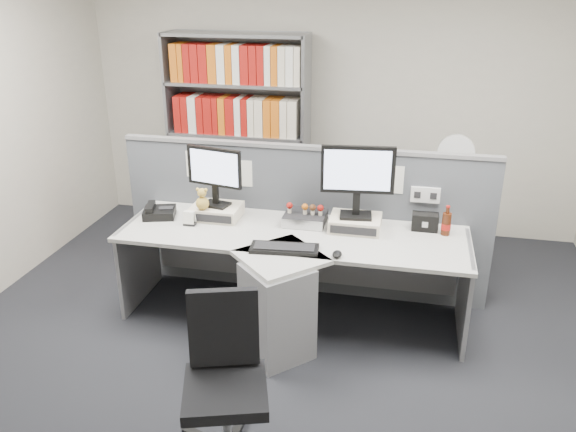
% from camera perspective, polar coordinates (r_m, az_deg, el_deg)
% --- Properties ---
extents(ground, '(5.50, 5.50, 0.00)m').
position_cam_1_polar(ground, '(4.04, -2.03, -15.70)').
color(ground, '#25262B').
rests_on(ground, ground).
extents(room_shell, '(5.04, 5.54, 2.72)m').
position_cam_1_polar(room_shell, '(3.25, -2.46, 9.95)').
color(room_shell, beige).
rests_on(room_shell, ground).
extents(partition, '(3.00, 0.08, 1.27)m').
position_cam_1_polar(partition, '(4.77, 1.58, -0.33)').
color(partition, '#54585F').
rests_on(partition, ground).
extents(desk, '(2.60, 1.20, 0.72)m').
position_cam_1_polar(desk, '(4.27, -0.16, -6.04)').
color(desk, beige).
rests_on(desk, ground).
extents(monitor_riser_left, '(0.38, 0.31, 0.10)m').
position_cam_1_polar(monitor_riser_left, '(4.63, -7.03, 0.45)').
color(monitor_riser_left, beige).
rests_on(monitor_riser_left, desk).
extents(monitor_riser_right, '(0.38, 0.31, 0.10)m').
position_cam_1_polar(monitor_riser_right, '(4.41, 6.60, -0.68)').
color(monitor_riser_right, beige).
rests_on(monitor_riser_right, desk).
extents(monitor_left, '(0.46, 0.19, 0.47)m').
position_cam_1_polar(monitor_left, '(4.52, -7.22, 4.33)').
color(monitor_left, black).
rests_on(monitor_left, monitor_riser_left).
extents(monitor_right, '(0.54, 0.20, 0.55)m').
position_cam_1_polar(monitor_right, '(4.28, 6.83, 3.96)').
color(monitor_right, black).
rests_on(monitor_right, monitor_riser_right).
extents(desktop_pc, '(0.31, 0.28, 0.08)m').
position_cam_1_polar(desktop_pc, '(4.49, 1.70, -0.22)').
color(desktop_pc, black).
rests_on(desktop_pc, desk).
extents(figurines, '(0.29, 0.05, 0.09)m').
position_cam_1_polar(figurines, '(4.44, 1.86, 0.79)').
color(figurines, beige).
rests_on(figurines, desktop_pc).
extents(keyboard, '(0.49, 0.22, 0.03)m').
position_cam_1_polar(keyboard, '(4.07, -0.36, -3.17)').
color(keyboard, black).
rests_on(keyboard, desk).
extents(mouse, '(0.07, 0.10, 0.04)m').
position_cam_1_polar(mouse, '(3.98, 4.83, -3.75)').
color(mouse, black).
rests_on(mouse, desk).
extents(desk_phone, '(0.30, 0.28, 0.10)m').
position_cam_1_polar(desk_phone, '(4.73, -12.55, 0.39)').
color(desk_phone, black).
rests_on(desk_phone, desk).
extents(desk_calendar, '(0.09, 0.07, 0.11)m').
position_cam_1_polar(desk_calendar, '(4.52, -9.62, -0.30)').
color(desk_calendar, black).
rests_on(desk_calendar, desk).
extents(plush_toy, '(0.10, 0.10, 0.18)m').
position_cam_1_polar(plush_toy, '(4.53, -8.39, 1.52)').
color(plush_toy, gold).
rests_on(plush_toy, monitor_riser_left).
extents(speaker, '(0.20, 0.11, 0.13)m').
position_cam_1_polar(speaker, '(4.49, 13.27, -0.56)').
color(speaker, black).
rests_on(speaker, desk).
extents(cola_bottle, '(0.07, 0.07, 0.23)m').
position_cam_1_polar(cola_bottle, '(4.43, 15.24, -0.76)').
color(cola_bottle, '#3F190A').
rests_on(cola_bottle, desk).
extents(shelving_unit, '(1.41, 0.40, 2.00)m').
position_cam_1_polar(shelving_unit, '(5.97, -4.85, 7.65)').
color(shelving_unit, gray).
rests_on(shelving_unit, ground).
extents(filing_cabinet, '(0.45, 0.61, 0.70)m').
position_cam_1_polar(filing_cabinet, '(5.52, 15.33, -1.26)').
color(filing_cabinet, gray).
rests_on(filing_cabinet, ground).
extents(desk_fan, '(0.32, 0.19, 0.54)m').
position_cam_1_polar(desk_fan, '(5.29, 16.08, 5.57)').
color(desk_fan, white).
rests_on(desk_fan, filing_cabinet).
extents(office_chair, '(0.62, 0.59, 0.93)m').
position_cam_1_polar(office_chair, '(3.28, -6.18, -15.27)').
color(office_chair, silver).
rests_on(office_chair, ground).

